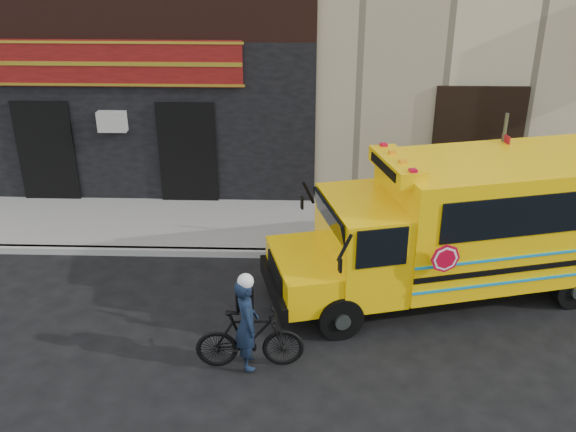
{
  "coord_description": "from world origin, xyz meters",
  "views": [
    {
      "loc": [
        -0.16,
        -9.86,
        6.67
      ],
      "look_at": [
        -0.56,
        1.85,
        1.32
      ],
      "focal_mm": 40.0,
      "sensor_mm": 36.0,
      "label": 1
    }
  ],
  "objects_px": {
    "sign_pole": "(497,185)",
    "bicycle": "(250,339)",
    "cyclist": "(247,326)",
    "school_bus": "(471,223)"
  },
  "relations": [
    {
      "from": "cyclist",
      "to": "sign_pole",
      "type": "bearing_deg",
      "value": -65.85
    },
    {
      "from": "sign_pole",
      "to": "cyclist",
      "type": "bearing_deg",
      "value": -142.38
    },
    {
      "from": "bicycle",
      "to": "cyclist",
      "type": "relative_size",
      "value": 1.11
    },
    {
      "from": "sign_pole",
      "to": "cyclist",
      "type": "height_order",
      "value": "sign_pole"
    },
    {
      "from": "sign_pole",
      "to": "bicycle",
      "type": "height_order",
      "value": "sign_pole"
    },
    {
      "from": "cyclist",
      "to": "bicycle",
      "type": "bearing_deg",
      "value": -60.77
    },
    {
      "from": "school_bus",
      "to": "bicycle",
      "type": "height_order",
      "value": "school_bus"
    },
    {
      "from": "school_bus",
      "to": "sign_pole",
      "type": "bearing_deg",
      "value": 56.72
    },
    {
      "from": "bicycle",
      "to": "cyclist",
      "type": "height_order",
      "value": "cyclist"
    },
    {
      "from": "school_bus",
      "to": "sign_pole",
      "type": "distance_m",
      "value": 1.43
    }
  ]
}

